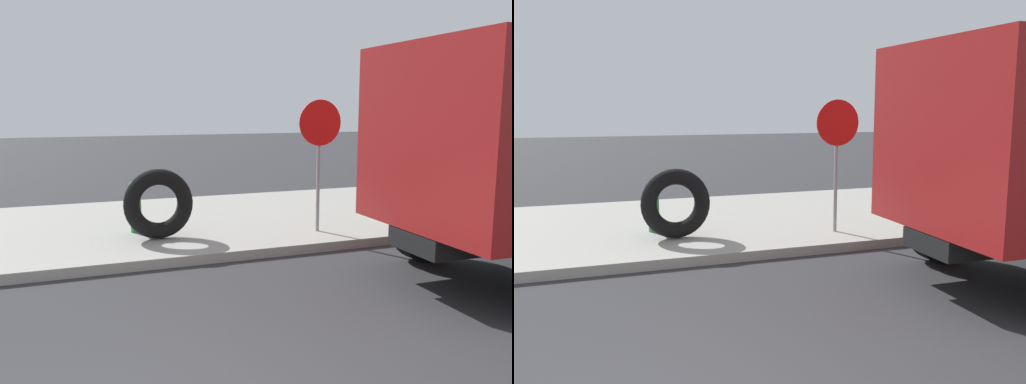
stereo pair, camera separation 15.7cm
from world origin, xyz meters
The scene contains 4 objects.
sidewalk_curb centered at (0.00, 6.50, 0.07)m, with size 36.00×5.00×0.15m, color #99968E.
fire_hydrant centered at (0.85, 5.78, 0.62)m, with size 0.21×0.48×0.88m.
loose_tire centered at (1.13, 5.19, 0.72)m, with size 1.12×1.12×0.26m, color black.
stop_sign centered at (3.76, 4.75, 1.69)m, with size 0.76×0.08×2.22m.
Camera 1 is at (-0.41, -3.32, 2.25)m, focal length 38.00 mm.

